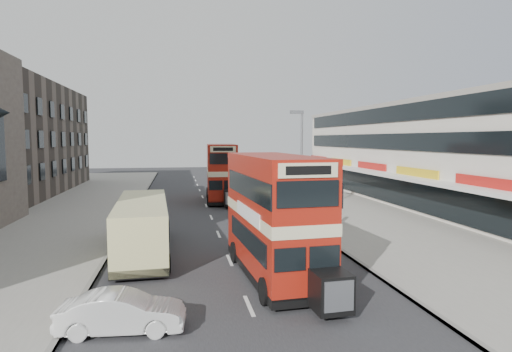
{
  "coord_description": "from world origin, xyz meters",
  "views": [
    {
      "loc": [
        -2.46,
        -13.03,
        6.05
      ],
      "look_at": [
        0.98,
        6.01,
        4.38
      ],
      "focal_mm": 30.38,
      "sensor_mm": 36.0,
      "label": 1
    }
  ],
  "objects": [
    {
      "name": "cyclist",
      "position": [
        4.31,
        20.3,
        0.79
      ],
      "size": [
        0.72,
        1.77,
        2.27
      ],
      "rotation": [
        0.0,
        0.0,
        0.06
      ],
      "color": "gray",
      "rests_on": "ground"
    },
    {
      "name": "pavement_right",
      "position": [
        12.0,
        20.0,
        0.07
      ],
      "size": [
        12.0,
        90.0,
        0.15
      ],
      "primitive_type": "cube",
      "color": "gray",
      "rests_on": "ground"
    },
    {
      "name": "car_left_front",
      "position": [
        -4.25,
        0.61,
        0.64
      ],
      "size": [
        3.98,
        1.67,
        1.28
      ],
      "primitive_type": "imported",
      "rotation": [
        0.0,
        0.0,
        1.49
      ],
      "color": "silver",
      "rests_on": "ground"
    },
    {
      "name": "bus_second",
      "position": [
        1.66,
        28.67,
        2.81
      ],
      "size": [
        3.14,
        9.81,
        5.33
      ],
      "rotation": [
        0.0,
        0.0,
        3.09
      ],
      "color": "black",
      "rests_on": "ground"
    },
    {
      "name": "pedestrian_near",
      "position": [
        7.86,
        14.68,
        1.08
      ],
      "size": [
        0.78,
        0.61,
        1.86
      ],
      "primitive_type": "imported",
      "rotation": [
        0.0,
        0.0,
        3.38
      ],
      "color": "gray",
      "rests_on": "pavement_right"
    },
    {
      "name": "car_right_c",
      "position": [
        4.45,
        32.7,
        0.74
      ],
      "size": [
        4.53,
        2.31,
        1.48
      ],
      "primitive_type": "imported",
      "rotation": [
        0.0,
        0.0,
        -1.44
      ],
      "color": "#6293C5",
      "rests_on": "ground"
    },
    {
      "name": "pedestrian_far",
      "position": [
        9.01,
        31.64,
        0.99
      ],
      "size": [
        1.05,
        0.85,
        1.68
      ],
      "primitive_type": "imported",
      "rotation": [
        0.0,
        0.0,
        0.52
      ],
      "color": "gray",
      "rests_on": "pavement_right"
    },
    {
      "name": "car_right_a",
      "position": [
        5.14,
        16.99,
        0.6
      ],
      "size": [
        4.26,
        2.01,
        1.2
      ],
      "primitive_type": "imported",
      "rotation": [
        0.0,
        0.0,
        -1.65
      ],
      "color": "#9C360F",
      "rests_on": "ground"
    },
    {
      "name": "bus_main",
      "position": [
        1.63,
        5.05,
        2.72
      ],
      "size": [
        3.16,
        9.44,
        5.17
      ],
      "rotation": [
        0.0,
        0.0,
        3.21
      ],
      "color": "black",
      "rests_on": "ground"
    },
    {
      "name": "coach",
      "position": [
        -4.36,
        10.11,
        1.54
      ],
      "size": [
        2.99,
        9.97,
        2.61
      ],
      "rotation": [
        0.0,
        0.0,
        0.05
      ],
      "color": "black",
      "rests_on": "ground"
    },
    {
      "name": "street_lamp",
      "position": [
        6.52,
        18.0,
        4.78
      ],
      "size": [
        1.0,
        0.2,
        8.12
      ],
      "color": "slate",
      "rests_on": "ground"
    },
    {
      "name": "ground",
      "position": [
        0.0,
        0.0,
        0.0
      ],
      "size": [
        160.0,
        160.0,
        0.0
      ],
      "primitive_type": "plane",
      "color": "#28282B",
      "rests_on": "ground"
    },
    {
      "name": "pavement_left",
      "position": [
        -12.0,
        20.0,
        0.07
      ],
      "size": [
        12.0,
        90.0,
        0.15
      ],
      "primitive_type": "cube",
      "color": "gray",
      "rests_on": "ground"
    },
    {
      "name": "road_surface",
      "position": [
        0.0,
        20.0,
        0.01
      ],
      "size": [
        12.0,
        90.0,
        0.01
      ],
      "primitive_type": "cube",
      "color": "#28282B",
      "rests_on": "ground"
    },
    {
      "name": "kerb_right",
      "position": [
        6.1,
        20.0,
        0.07
      ],
      "size": [
        0.2,
        90.0,
        0.16
      ],
      "primitive_type": "cube",
      "color": "gray",
      "rests_on": "ground"
    },
    {
      "name": "kerb_left",
      "position": [
        -6.1,
        20.0,
        0.07
      ],
      "size": [
        0.2,
        90.0,
        0.16
      ],
      "primitive_type": "cube",
      "color": "gray",
      "rests_on": "ground"
    },
    {
      "name": "car_right_b",
      "position": [
        4.62,
        19.11,
        0.69
      ],
      "size": [
        5.08,
        2.63,
        1.37
      ],
      "primitive_type": "imported",
      "rotation": [
        0.0,
        0.0,
        -1.5
      ],
      "color": "#B56012",
      "rests_on": "ground"
    },
    {
      "name": "commercial_row",
      "position": [
        19.95,
        22.0,
        4.7
      ],
      "size": [
        9.9,
        46.2,
        9.3
      ],
      "color": "beige",
      "rests_on": "ground"
    }
  ]
}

